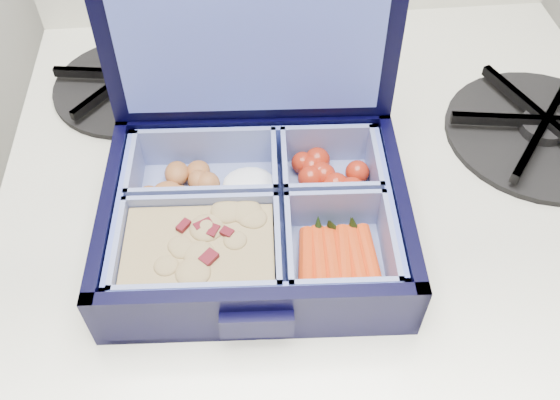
{
  "coord_description": "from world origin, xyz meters",
  "views": [
    {
      "loc": [
        0.41,
        1.24,
        1.41
      ],
      "look_at": [
        0.44,
        1.57,
        1.01
      ],
      "focal_mm": 38.0,
      "sensor_mm": 36.0,
      "label": 1
    }
  ],
  "objects_px": {
    "fork": "(262,136)",
    "burner_grate": "(544,125)",
    "bento_box": "(256,218)",
    "stove": "(310,365)"
  },
  "relations": [
    {
      "from": "stove",
      "to": "burner_grate",
      "type": "xyz_separation_m",
      "value": [
        0.23,
        0.01,
        0.5
      ]
    },
    {
      "from": "stove",
      "to": "fork",
      "type": "xyz_separation_m",
      "value": [
        -0.07,
        0.04,
        0.49
      ]
    },
    {
      "from": "stove",
      "to": "fork",
      "type": "distance_m",
      "value": 0.5
    },
    {
      "from": "burner_grate",
      "to": "stove",
      "type": "bearing_deg",
      "value": -176.91
    },
    {
      "from": "stove",
      "to": "bento_box",
      "type": "xyz_separation_m",
      "value": [
        -0.08,
        -0.09,
        0.52
      ]
    },
    {
      "from": "bento_box",
      "to": "burner_grate",
      "type": "distance_m",
      "value": 0.33
    },
    {
      "from": "fork",
      "to": "burner_grate",
      "type": "bearing_deg",
      "value": 15.41
    },
    {
      "from": "stove",
      "to": "burner_grate",
      "type": "bearing_deg",
      "value": 3.09
    },
    {
      "from": "stove",
      "to": "bento_box",
      "type": "relative_size",
      "value": 3.81
    },
    {
      "from": "bento_box",
      "to": "fork",
      "type": "bearing_deg",
      "value": 86.88
    }
  ]
}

